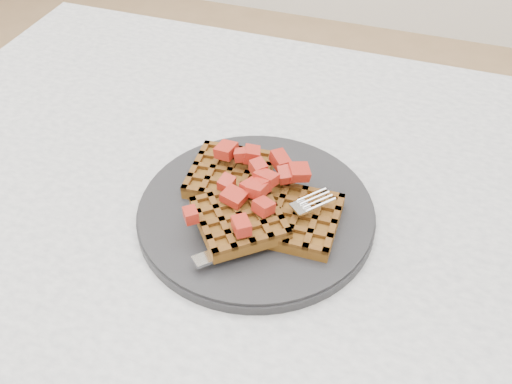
# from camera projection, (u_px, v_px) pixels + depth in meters

# --- Properties ---
(table) EXTENTS (1.20, 0.80, 0.75)m
(table) POSITION_uv_depth(u_px,v_px,m) (310.00, 279.00, 0.74)
(table) COLOR silver
(table) RESTS_ON ground
(plate) EXTENTS (0.27, 0.27, 0.02)m
(plate) POSITION_uv_depth(u_px,v_px,m) (256.00, 212.00, 0.66)
(plate) COLOR black
(plate) RESTS_ON table
(waffles) EXTENTS (0.19, 0.19, 0.03)m
(waffles) POSITION_uv_depth(u_px,v_px,m) (255.00, 202.00, 0.64)
(waffles) COLOR brown
(waffles) RESTS_ON plate
(strawberry_pile) EXTENTS (0.15, 0.15, 0.02)m
(strawberry_pile) POSITION_uv_depth(u_px,v_px,m) (256.00, 183.00, 0.63)
(strawberry_pile) COLOR maroon
(strawberry_pile) RESTS_ON waffles
(fork) EXTENTS (0.13, 0.15, 0.02)m
(fork) POSITION_uv_depth(u_px,v_px,m) (275.00, 230.00, 0.62)
(fork) COLOR silver
(fork) RESTS_ON plate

